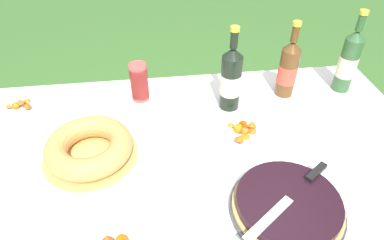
# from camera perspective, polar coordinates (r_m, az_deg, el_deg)

# --- Properties ---
(garden_table) EXTENTS (1.83, 0.98, 0.74)m
(garden_table) POSITION_cam_1_polar(r_m,az_deg,el_deg) (1.24, -2.96, -7.66)
(garden_table) COLOR #A87A47
(garden_table) RESTS_ON ground_plane
(tablecloth) EXTENTS (1.84, 0.99, 0.10)m
(tablecloth) POSITION_cam_1_polar(r_m,az_deg,el_deg) (1.20, -3.05, -5.92)
(tablecloth) COLOR white
(tablecloth) RESTS_ON garden_table
(berry_tart) EXTENTS (0.33, 0.33, 0.06)m
(berry_tart) POSITION_cam_1_polar(r_m,az_deg,el_deg) (1.04, 15.61, -13.62)
(berry_tart) COLOR #38383D
(berry_tart) RESTS_ON tablecloth
(serving_knife) EXTENTS (0.32, 0.24, 0.01)m
(serving_knife) POSITION_cam_1_polar(r_m,az_deg,el_deg) (1.04, 16.86, -11.46)
(serving_knife) COLOR silver
(serving_knife) RESTS_ON berry_tart
(bundt_cake) EXTENTS (0.32, 0.32, 0.08)m
(bundt_cake) POSITION_cam_1_polar(r_m,az_deg,el_deg) (1.20, -16.76, -4.41)
(bundt_cake) COLOR tan
(bundt_cake) RESTS_ON tablecloth
(cup_stack) EXTENTS (0.07, 0.07, 0.16)m
(cup_stack) POSITION_cam_1_polar(r_m,az_deg,el_deg) (1.41, -8.79, 6.26)
(cup_stack) COLOR #E04C47
(cup_stack) RESTS_ON tablecloth
(cider_bottle_green) EXTENTS (0.08, 0.08, 0.35)m
(cider_bottle_green) POSITION_cam_1_polar(r_m,az_deg,el_deg) (1.57, 24.62, 8.89)
(cider_bottle_green) COLOR #2D562D
(cider_bottle_green) RESTS_ON tablecloth
(cider_bottle_amber) EXTENTS (0.08, 0.08, 0.32)m
(cider_bottle_amber) POSITION_cam_1_polar(r_m,az_deg,el_deg) (1.46, 15.72, 8.22)
(cider_bottle_amber) COLOR brown
(cider_bottle_amber) RESTS_ON tablecloth
(juice_bottle_red) EXTENTS (0.08, 0.08, 0.34)m
(juice_bottle_red) POSITION_cam_1_polar(r_m,az_deg,el_deg) (1.33, 6.50, 6.83)
(juice_bottle_red) COLOR black
(juice_bottle_red) RESTS_ON tablecloth
(snack_plate_left) EXTENTS (0.21, 0.21, 0.06)m
(snack_plate_left) POSITION_cam_1_polar(r_m,az_deg,el_deg) (1.27, 8.31, -1.98)
(snack_plate_left) COLOR white
(snack_plate_left) RESTS_ON tablecloth
(snack_plate_right) EXTENTS (0.22, 0.22, 0.05)m
(snack_plate_right) POSITION_cam_1_polar(r_m,az_deg,el_deg) (1.54, -27.25, 1.84)
(snack_plate_right) COLOR white
(snack_plate_right) RESTS_ON tablecloth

